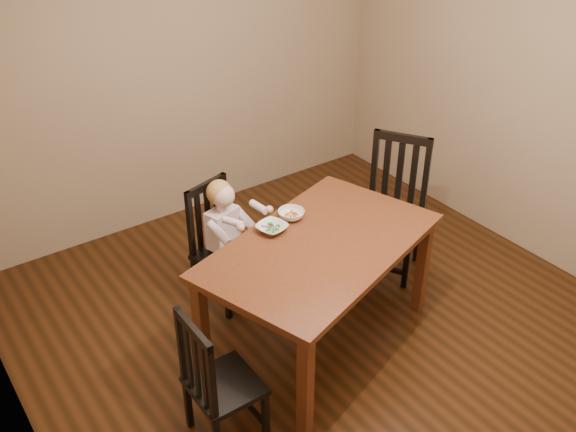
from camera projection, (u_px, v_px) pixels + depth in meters
room at (326, 155)px, 3.96m from camera, size 4.01×4.01×2.71m
dining_table at (320, 255)px, 4.16m from camera, size 1.81×1.39×0.80m
chair_child at (221, 246)px, 4.70m from camera, size 0.50×0.48×0.94m
chair_left at (217, 382)px, 3.57m from camera, size 0.38×0.39×0.91m
chair_right at (392, 208)px, 5.01m from camera, size 0.63×0.64×1.10m
toddler at (225, 232)px, 4.60m from camera, size 0.41×0.47×0.54m
bowl_peas at (272, 228)px, 4.22m from camera, size 0.24×0.24×0.05m
bowl_veg at (291, 214)px, 4.36m from camera, size 0.21×0.21×0.06m
fork at (270, 229)px, 4.17m from camera, size 0.12×0.08×0.05m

